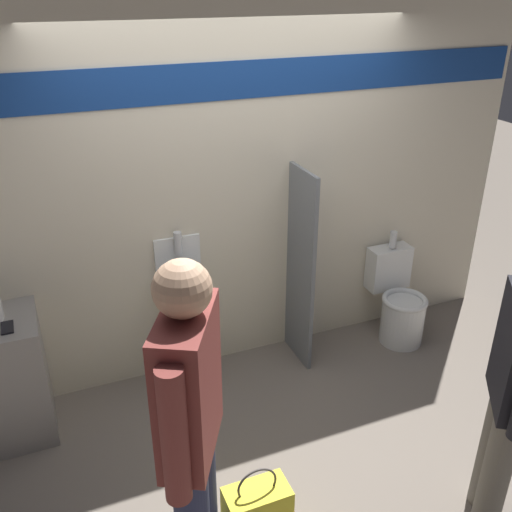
{
  "coord_description": "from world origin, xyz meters",
  "views": [
    {
      "loc": [
        -1.29,
        -2.97,
        2.73
      ],
      "look_at": [
        0.0,
        0.17,
        1.05
      ],
      "focal_mm": 40.0,
      "sensor_mm": 36.0,
      "label": 1
    }
  ],
  "objects_px": {
    "urinal_near_counter": "(185,288)",
    "person_with_lanyard": "(191,427)",
    "cell_phone": "(7,328)",
    "toilet": "(398,304)"
  },
  "relations": [
    {
      "from": "urinal_near_counter",
      "to": "person_with_lanyard",
      "type": "bearing_deg",
      "value": -104.47
    },
    {
      "from": "cell_phone",
      "to": "person_with_lanyard",
      "type": "bearing_deg",
      "value": -61.29
    },
    {
      "from": "toilet",
      "to": "person_with_lanyard",
      "type": "height_order",
      "value": "person_with_lanyard"
    },
    {
      "from": "urinal_near_counter",
      "to": "person_with_lanyard",
      "type": "xyz_separation_m",
      "value": [
        -0.4,
        -1.56,
        0.22
      ]
    },
    {
      "from": "cell_phone",
      "to": "person_with_lanyard",
      "type": "xyz_separation_m",
      "value": [
        0.74,
        -1.35,
        0.13
      ]
    },
    {
      "from": "cell_phone",
      "to": "urinal_near_counter",
      "type": "bearing_deg",
      "value": 10.26
    },
    {
      "from": "urinal_near_counter",
      "to": "toilet",
      "type": "height_order",
      "value": "urinal_near_counter"
    },
    {
      "from": "toilet",
      "to": "person_with_lanyard",
      "type": "xyz_separation_m",
      "value": [
        -2.15,
        -1.43,
        0.67
      ]
    },
    {
      "from": "cell_phone",
      "to": "toilet",
      "type": "distance_m",
      "value": 2.94
    },
    {
      "from": "toilet",
      "to": "person_with_lanyard",
      "type": "distance_m",
      "value": 2.67
    }
  ]
}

